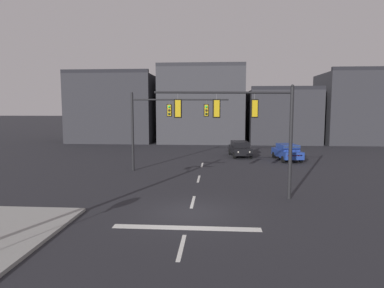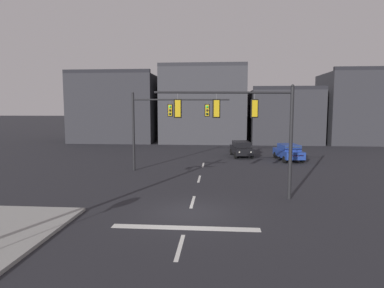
{
  "view_description": "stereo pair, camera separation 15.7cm",
  "coord_description": "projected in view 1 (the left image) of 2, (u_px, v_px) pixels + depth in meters",
  "views": [
    {
      "loc": [
        1.25,
        -15.78,
        5.13
      ],
      "look_at": [
        -0.14,
        3.27,
        3.06
      ],
      "focal_mm": 31.21,
      "sensor_mm": 36.0,
      "label": 1
    },
    {
      "loc": [
        1.41,
        -15.77,
        5.13
      ],
      "look_at": [
        -0.14,
        3.27,
        3.06
      ],
      "focal_mm": 31.21,
      "sensor_mm": 36.0,
      "label": 2
    }
  ],
  "objects": [
    {
      "name": "car_lot_nearside",
      "position": [
        240.0,
        148.0,
        35.42
      ],
      "size": [
        2.31,
        4.6,
        1.61
      ],
      "color": "black",
      "rests_on": "ground"
    },
    {
      "name": "car_lot_middle",
      "position": [
        287.0,
        152.0,
        32.73
      ],
      "size": [
        2.36,
        4.61,
        1.61
      ],
      "color": "navy",
      "rests_on": "ground"
    },
    {
      "name": "signal_mast_far_side",
      "position": [
        162.0,
        118.0,
        27.05
      ],
      "size": [
        7.89,
        0.79,
        6.41
      ],
      "color": "black",
      "rests_on": "ground"
    },
    {
      "name": "stop_bar_paint",
      "position": [
        186.0,
        228.0,
        14.31
      ],
      "size": [
        6.4,
        0.5,
        0.01
      ],
      "primitive_type": "cube",
      "color": "silver",
      "rests_on": "ground"
    },
    {
      "name": "building_row",
      "position": [
        216.0,
        109.0,
        50.62
      ],
      "size": [
        44.62,
        11.78,
        11.31
      ],
      "color": "#2D2D33",
      "rests_on": "ground"
    },
    {
      "name": "ground_plane",
      "position": [
        190.0,
        213.0,
        16.29
      ],
      "size": [
        400.0,
        400.0,
        0.0
      ],
      "primitive_type": "plane",
      "color": "#232328"
    },
    {
      "name": "lane_centreline",
      "position": [
        193.0,
        202.0,
        18.28
      ],
      "size": [
        0.16,
        26.4,
        0.01
      ],
      "color": "silver",
      "rests_on": "ground"
    },
    {
      "name": "signal_mast_near_side",
      "position": [
        247.0,
        119.0,
        18.25
      ],
      "size": [
        7.56,
        1.22,
        6.41
      ],
      "color": "black",
      "rests_on": "ground"
    }
  ]
}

